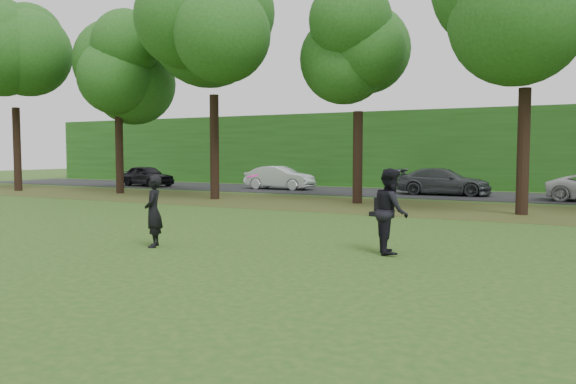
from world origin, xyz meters
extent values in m
plane|color=#214A17|center=(0.00, 0.00, 0.00)|extent=(120.00, 120.00, 0.00)
cube|color=#453A18|center=(0.00, 13.00, 0.01)|extent=(60.00, 7.00, 0.01)
cube|color=black|center=(0.00, 21.00, 0.01)|extent=(70.00, 7.00, 0.02)
cube|color=#214D16|center=(0.00, 27.00, 2.50)|extent=(70.00, 3.00, 5.00)
imported|color=black|center=(-3.22, 0.57, 0.86)|extent=(0.69, 0.75, 1.73)
imported|color=black|center=(2.12, 2.37, 0.96)|extent=(1.04, 1.15, 1.93)
imported|color=black|center=(-20.26, 19.46, 0.72)|extent=(4.30, 2.20, 1.40)
imported|color=#B8BDC1|center=(-10.67, 20.70, 0.74)|extent=(4.36, 1.56, 1.43)
imported|color=#3C4044|center=(-0.63, 20.64, 0.73)|extent=(5.00, 2.21, 1.43)
cylinder|color=#FF15A9|center=(-0.75, 1.10, 1.74)|extent=(0.38, 0.38, 0.09)
cube|color=black|center=(-0.58, 9.51, 0.08)|extent=(0.49, 0.62, 0.16)
cube|color=black|center=(-0.53, 9.79, 0.36)|extent=(0.47, 0.40, 0.56)
sphere|color=tan|center=(-0.53, 9.79, 0.72)|extent=(0.22, 0.22, 0.22)
cylinder|color=black|center=(-24.00, 12.40, 2.48)|extent=(0.44, 0.44, 4.96)
sphere|color=#214D16|center=(-24.00, 12.40, 8.26)|extent=(7.00, 7.00, 7.00)
cylinder|color=black|center=(-17.00, 13.60, 2.14)|extent=(0.44, 0.44, 4.28)
sphere|color=#214D16|center=(-17.00, 13.60, 7.14)|extent=(6.00, 6.00, 6.00)
cylinder|color=black|center=(-10.00, 12.80, 2.54)|extent=(0.44, 0.44, 5.08)
sphere|color=#214D16|center=(-10.00, 12.80, 8.47)|extent=(7.20, 7.20, 7.20)
cylinder|color=black|center=(-3.00, 13.90, 2.06)|extent=(0.44, 0.44, 4.12)
sphere|color=#214D16|center=(-3.00, 13.90, 6.86)|extent=(5.80, 5.80, 5.80)
cylinder|color=black|center=(4.00, 12.30, 2.31)|extent=(0.44, 0.44, 4.62)
sphere|color=#214D16|center=(4.00, 12.30, 7.70)|extent=(6.60, 6.60, 6.60)
camera|label=1|loc=(5.88, -9.84, 2.27)|focal=35.00mm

